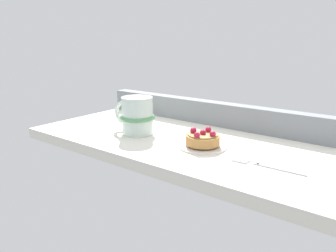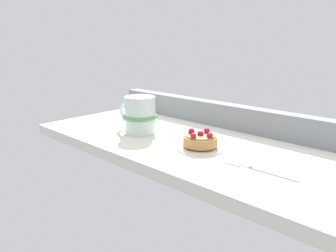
{
  "view_description": "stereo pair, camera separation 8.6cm",
  "coord_description": "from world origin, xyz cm",
  "px_view_note": "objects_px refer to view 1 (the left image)",
  "views": [
    {
      "loc": [
        47.03,
        -69.6,
        25.99
      ],
      "look_at": [
        -3.66,
        -3.84,
        3.82
      ],
      "focal_mm": 35.28,
      "sensor_mm": 36.0,
      "label": 1
    },
    {
      "loc": [
        53.55,
        -64.02,
        25.99
      ],
      "look_at": [
        -3.66,
        -3.84,
        3.82
      ],
      "focal_mm": 35.28,
      "sensor_mm": 36.0,
      "label": 2
    }
  ],
  "objects_px": {
    "raspberry_tart": "(203,139)",
    "coffee_mug": "(137,116)",
    "dessert_fork": "(267,166)",
    "dessert_plate": "(203,146)"
  },
  "relations": [
    {
      "from": "raspberry_tart",
      "to": "coffee_mug",
      "type": "relative_size",
      "value": 0.6
    },
    {
      "from": "coffee_mug",
      "to": "raspberry_tart",
      "type": "bearing_deg",
      "value": 2.07
    },
    {
      "from": "coffee_mug",
      "to": "dessert_fork",
      "type": "relative_size",
      "value": 0.88
    },
    {
      "from": "raspberry_tart",
      "to": "dessert_fork",
      "type": "xyz_separation_m",
      "value": [
        0.17,
        -0.03,
        -0.02
      ]
    },
    {
      "from": "raspberry_tart",
      "to": "coffee_mug",
      "type": "xyz_separation_m",
      "value": [
        -0.21,
        -0.01,
        0.03
      ]
    },
    {
      "from": "coffee_mug",
      "to": "dessert_fork",
      "type": "xyz_separation_m",
      "value": [
        0.39,
        -0.02,
        -0.05
      ]
    },
    {
      "from": "dessert_plate",
      "to": "coffee_mug",
      "type": "distance_m",
      "value": 0.22
    },
    {
      "from": "dessert_plate",
      "to": "dessert_fork",
      "type": "relative_size",
      "value": 0.76
    },
    {
      "from": "dessert_plate",
      "to": "raspberry_tart",
      "type": "xyz_separation_m",
      "value": [
        -0.0,
        -0.0,
        0.02
      ]
    },
    {
      "from": "raspberry_tart",
      "to": "dessert_plate",
      "type": "bearing_deg",
      "value": 38.24
    }
  ]
}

